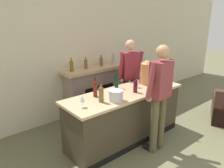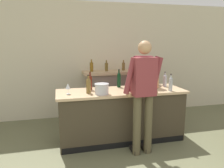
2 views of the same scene
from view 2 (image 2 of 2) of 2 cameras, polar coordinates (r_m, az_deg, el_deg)
wall_back_panel at (r=5.39m, az=-4.25°, el=6.20°), size 12.00×0.07×2.75m
bar_counter at (r=4.13m, az=2.37°, el=-8.04°), size 2.34×0.78×0.95m
fireplace_stone at (r=5.35m, az=0.72°, el=-2.43°), size 1.53×0.52×1.42m
person_customer at (r=3.48m, az=8.20°, el=-2.33°), size 0.66×0.32×1.84m
person_bartender at (r=4.72m, az=8.11°, el=0.71°), size 0.65×0.37×1.78m
copper_dispenser at (r=4.26m, az=10.57°, el=2.33°), size 0.25×0.29×0.49m
ice_bucket_steel at (r=3.69m, az=-2.71°, el=-1.27°), size 0.25×0.25×0.18m
wine_bottle_port_short at (r=4.02m, az=-5.72°, el=0.56°), size 0.07×0.07×0.34m
wine_bottle_chardonnay_pale at (r=3.90m, az=4.74°, el=-0.07°), size 0.07×0.07×0.28m
wine_bottle_merlot_tall at (r=4.25m, az=1.82°, el=1.25°), size 0.07×0.07×0.35m
wine_bottle_rose_blush at (r=4.06m, az=15.08°, el=0.16°), size 0.07×0.07×0.31m
wine_bottle_cabernet_heavy at (r=4.42m, az=13.65°, el=1.02°), size 0.07×0.07×0.30m
wine_bottle_burgundy_dark at (r=3.76m, az=-6.17°, el=-0.25°), size 0.08×0.08×0.32m
wine_glass_near_bucket at (r=4.11m, az=7.03°, el=0.19°), size 0.08×0.08×0.16m
wine_glass_mid_counter at (r=3.75m, az=-11.44°, el=-0.63°), size 0.09×0.09×0.19m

